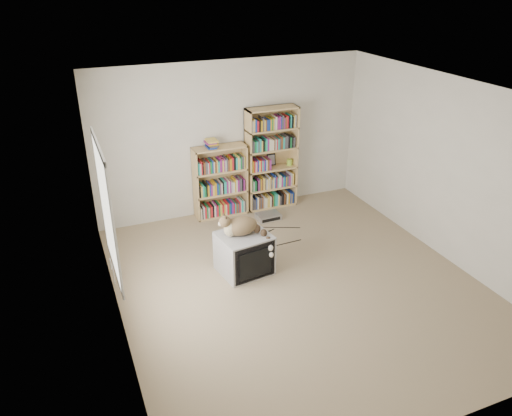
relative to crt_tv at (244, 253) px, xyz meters
name	(u,v)px	position (x,y,z in m)	size (l,w,h in m)	color
floor	(298,284)	(0.54, -0.57, -0.28)	(4.50, 5.00, 0.01)	gray
wall_back	(231,138)	(0.54, 1.93, 0.97)	(4.50, 0.02, 2.50)	silver
wall_front	(447,319)	(0.54, -3.07, 0.97)	(4.50, 0.02, 2.50)	silver
wall_left	(110,231)	(-1.71, -0.57, 0.97)	(0.02, 5.00, 2.50)	silver
wall_right	(449,171)	(2.79, -0.57, 0.97)	(0.02, 5.00, 2.50)	silver
ceiling	(306,94)	(0.54, -0.57, 2.22)	(4.50, 5.00, 0.02)	white
window	(107,210)	(-1.70, -0.37, 1.12)	(0.02, 1.22, 1.52)	white
crt_tv	(244,253)	(0.00, 0.00, 0.00)	(0.73, 0.67, 0.56)	#A1A2A4
cat	(245,229)	(0.01, -0.02, 0.37)	(0.66, 0.51, 0.54)	#392817
bookcase_tall	(271,160)	(1.19, 1.79, 0.54)	(0.87, 0.30, 1.73)	tan
bookcase_short	(220,184)	(0.28, 1.79, 0.26)	(0.87, 0.30, 1.19)	tan
book_stack	(211,144)	(0.15, 1.79, 0.97)	(0.18, 0.23, 0.13)	red
green_mug	(289,162)	(1.52, 1.77, 0.48)	(0.09, 0.09, 0.10)	#91BF36
framed_print	(271,160)	(1.22, 1.87, 0.53)	(0.15, 0.01, 0.20)	black
dvd_player	(268,216)	(0.94, 1.32, -0.24)	(0.38, 0.27, 0.09)	#A4A4A9
wall_outlet	(111,264)	(-1.70, 0.34, 0.04)	(0.01, 0.08, 0.13)	silver
floor_cables	(253,242)	(0.41, 0.69, -0.28)	(1.20, 0.70, 0.01)	black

